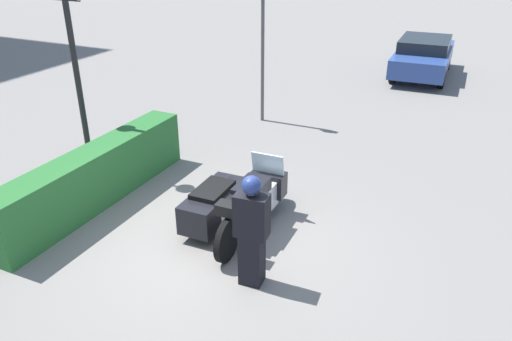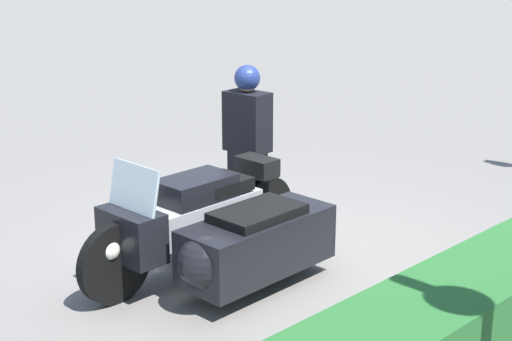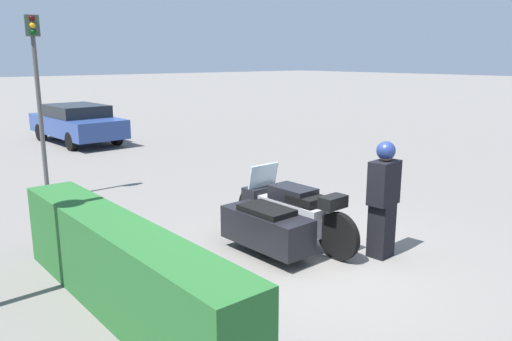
% 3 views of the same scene
% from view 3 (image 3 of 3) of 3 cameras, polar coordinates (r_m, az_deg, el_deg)
% --- Properties ---
extents(ground_plane, '(160.00, 160.00, 0.00)m').
position_cam_3_polar(ground_plane, '(7.41, 6.85, -10.35)').
color(ground_plane, slate).
extents(police_motorcycle, '(2.58, 1.28, 1.18)m').
position_cam_3_polar(police_motorcycle, '(7.76, 2.24, -5.35)').
color(police_motorcycle, black).
rests_on(police_motorcycle, ground).
extents(officer_rider, '(0.33, 0.50, 1.74)m').
position_cam_3_polar(officer_rider, '(7.51, 14.34, -2.92)').
color(officer_rider, black).
rests_on(officer_rider, ground).
extents(hedge_bush_curbside, '(4.63, 0.63, 1.08)m').
position_cam_3_polar(hedge_bush_curbside, '(6.03, -15.14, -10.74)').
color(hedge_bush_curbside, '#28662D').
rests_on(hedge_bush_curbside, ground).
extents(traffic_light_near, '(0.22, 0.28, 3.71)m').
position_cam_3_polar(traffic_light_near, '(10.98, -23.71, 9.17)').
color(traffic_light_near, '#4C4C4C').
rests_on(traffic_light_near, ground).
extents(parked_car_background, '(4.39, 1.93, 1.32)m').
position_cam_3_polar(parked_car_background, '(18.42, -19.79, 5.19)').
color(parked_car_background, '#2D478C').
rests_on(parked_car_background, ground).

